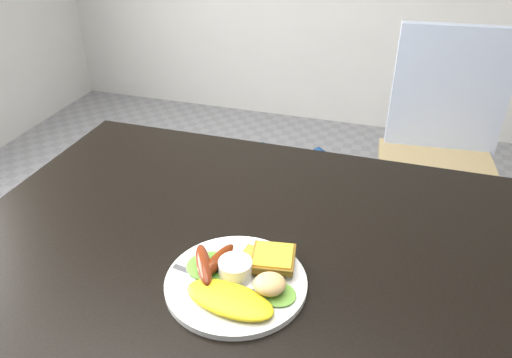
# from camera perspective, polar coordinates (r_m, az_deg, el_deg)

# --- Properties ---
(dining_table) EXTENTS (1.20, 0.80, 0.04)m
(dining_table) POSITION_cam_1_polar(r_m,az_deg,el_deg) (1.03, 0.26, -7.49)
(dining_table) COLOR black
(dining_table) RESTS_ON ground
(dining_chair) EXTENTS (0.45, 0.45, 0.05)m
(dining_chair) POSITION_cam_1_polar(r_m,az_deg,el_deg) (1.92, 19.96, 0.53)
(dining_chair) COLOR tan
(dining_chair) RESTS_ON ground
(person) EXTENTS (0.62, 0.49, 1.53)m
(person) POSITION_cam_1_polar(r_m,az_deg,el_deg) (1.48, 4.58, 6.90)
(person) COLOR navy
(person) RESTS_ON ground
(plate) EXTENTS (0.25, 0.25, 0.01)m
(plate) POSITION_cam_1_polar(r_m,az_deg,el_deg) (0.91, -2.30, -11.74)
(plate) COLOR white
(plate) RESTS_ON dining_table
(lettuce_left) EXTENTS (0.11, 0.10, 0.01)m
(lettuce_left) POSITION_cam_1_polar(r_m,az_deg,el_deg) (0.93, -5.18, -9.84)
(lettuce_left) COLOR #439023
(lettuce_left) RESTS_ON plate
(lettuce_right) EXTENTS (0.08, 0.08, 0.01)m
(lettuce_right) POSITION_cam_1_polar(r_m,az_deg,el_deg) (0.87, 2.40, -12.94)
(lettuce_right) COLOR #5A9035
(lettuce_right) RESTS_ON plate
(omelette) EXTENTS (0.17, 0.10, 0.02)m
(omelette) POSITION_cam_1_polar(r_m,az_deg,el_deg) (0.85, -3.04, -13.58)
(omelette) COLOR yellow
(omelette) RESTS_ON plate
(sausage_a) EXTENTS (0.08, 0.11, 0.03)m
(sausage_a) POSITION_cam_1_polar(r_m,az_deg,el_deg) (0.91, -6.00, -9.69)
(sausage_a) COLOR maroon
(sausage_a) RESTS_ON lettuce_left
(sausage_b) EXTENTS (0.05, 0.10, 0.02)m
(sausage_b) POSITION_cam_1_polar(r_m,az_deg,el_deg) (0.91, -4.40, -9.27)
(sausage_b) COLOR #662A00
(sausage_b) RESTS_ON lettuce_left
(ramekin) EXTENTS (0.07, 0.07, 0.03)m
(ramekin) POSITION_cam_1_polar(r_m,az_deg,el_deg) (0.90, -2.38, -10.27)
(ramekin) COLOR white
(ramekin) RESTS_ON plate
(toast_a) EXTENTS (0.07, 0.07, 0.01)m
(toast_a) POSITION_cam_1_polar(r_m,az_deg,el_deg) (0.93, 0.04, -9.34)
(toast_a) COLOR brown
(toast_a) RESTS_ON plate
(toast_b) EXTENTS (0.09, 0.09, 0.01)m
(toast_b) POSITION_cam_1_polar(r_m,az_deg,el_deg) (0.92, 1.98, -9.03)
(toast_b) COLOR olive
(toast_b) RESTS_ON toast_a
(potato_salad) EXTENTS (0.07, 0.07, 0.03)m
(potato_salad) POSITION_cam_1_polar(r_m,az_deg,el_deg) (0.86, 1.58, -11.90)
(potato_salad) COLOR beige
(potato_salad) RESTS_ON lettuce_right
(fork) EXTENTS (0.16, 0.03, 0.00)m
(fork) POSITION_cam_1_polar(r_m,az_deg,el_deg) (0.90, -5.10, -11.34)
(fork) COLOR #ADAFB7
(fork) RESTS_ON plate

